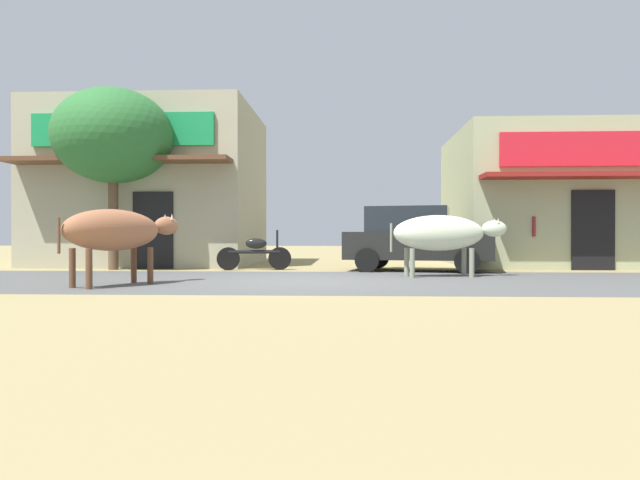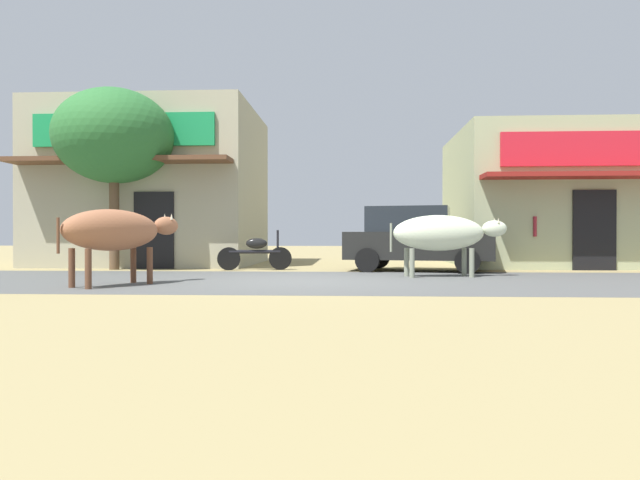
% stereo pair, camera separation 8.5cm
% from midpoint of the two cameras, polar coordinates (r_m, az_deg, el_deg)
% --- Properties ---
extents(ground, '(80.00, 80.00, 0.00)m').
position_cam_midpoint_polar(ground, '(11.63, -1.96, -4.02)').
color(ground, '#968657').
extents(asphalt_road, '(72.00, 5.79, 0.00)m').
position_cam_midpoint_polar(asphalt_road, '(11.63, -1.96, -4.01)').
color(asphalt_road, '#505250').
rests_on(asphalt_road, ground).
extents(storefront_left_cafe, '(6.30, 6.31, 4.86)m').
position_cam_midpoint_polar(storefront_left_cafe, '(19.27, -15.59, 4.96)').
color(storefront_left_cafe, '#A29C82').
rests_on(storefront_left_cafe, ground).
extents(storefront_right_club, '(6.66, 6.31, 4.06)m').
position_cam_midpoint_polar(storefront_right_club, '(19.36, 23.14, 3.74)').
color(storefront_right_club, '#A2AB80').
rests_on(storefront_right_club, ground).
extents(roadside_tree, '(3.14, 3.14, 4.82)m').
position_cam_midpoint_polar(roadside_tree, '(16.57, -19.47, 9.57)').
color(roadside_tree, brown).
rests_on(roadside_tree, ground).
extents(parked_hatchback_car, '(3.96, 2.52, 1.64)m').
position_cam_midpoint_polar(parked_hatchback_car, '(15.09, 9.61, 0.18)').
color(parked_hatchback_car, black).
rests_on(parked_hatchback_car, ground).
extents(parked_motorcycle, '(1.92, 0.46, 1.05)m').
position_cam_midpoint_polar(parked_motorcycle, '(15.29, -6.18, -1.21)').
color(parked_motorcycle, black).
rests_on(parked_motorcycle, ground).
extents(cow_near_brown, '(1.72, 2.38, 1.38)m').
position_cam_midpoint_polar(cow_near_brown, '(11.08, -19.30, 0.85)').
color(cow_near_brown, '#9C6041').
rests_on(cow_near_brown, ground).
extents(cow_far_dark, '(2.62, 0.99, 1.35)m').
position_cam_midpoint_polar(cow_far_dark, '(12.97, 12.04, 0.63)').
color(cow_far_dark, beige).
rests_on(cow_far_dark, ground).
extents(pedestrian_by_shop, '(0.46, 0.61, 1.63)m').
position_cam_midpoint_polar(pedestrian_by_shop, '(16.46, 20.27, 0.58)').
color(pedestrian_by_shop, '#3F3F47').
rests_on(pedestrian_by_shop, ground).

